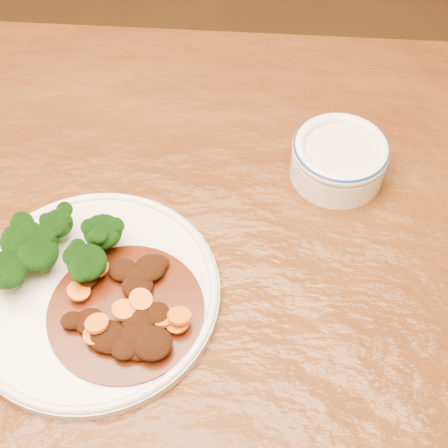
{
  "coord_description": "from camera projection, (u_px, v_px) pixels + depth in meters",
  "views": [
    {
      "loc": [
        0.12,
        -0.44,
        1.39
      ],
      "look_at": [
        0.14,
        0.02,
        0.77
      ],
      "focal_mm": 50.0,
      "sensor_mm": 36.0,
      "label": 1
    }
  ],
  "objects": [
    {
      "name": "dining_table",
      "position": [
        117.0,
        284.0,
        0.84
      ],
      "size": [
        1.6,
        1.08,
        0.75
      ],
      "rotation": [
        0.0,
        0.0,
        -0.13
      ],
      "color": "#542D0E",
      "rests_on": "ground"
    },
    {
      "name": "ground",
      "position": [
        159.0,
        442.0,
        1.37
      ],
      "size": [
        4.0,
        4.0,
        0.0
      ],
      "primitive_type": "plane",
      "color": "#422410",
      "rests_on": "ground"
    },
    {
      "name": "dinner_plate",
      "position": [
        93.0,
        293.0,
        0.73
      ],
      "size": [
        0.3,
        0.3,
        0.02
      ],
      "rotation": [
        0.0,
        0.0,
        0.03
      ],
      "color": "silver",
      "rests_on": "dining_table"
    },
    {
      "name": "mince_stew",
      "position": [
        129.0,
        314.0,
        0.69
      ],
      "size": [
        0.18,
        0.18,
        0.03
      ],
      "color": "#481A07",
      "rests_on": "dinner_plate"
    },
    {
      "name": "broccoli_florets",
      "position": [
        52.0,
        249.0,
        0.72
      ],
      "size": [
        0.15,
        0.11,
        0.05
      ],
      "color": "#6E924B",
      "rests_on": "dinner_plate"
    },
    {
      "name": "dip_bowl",
      "position": [
        339.0,
        158.0,
        0.82
      ],
      "size": [
        0.13,
        0.13,
        0.06
      ],
      "rotation": [
        0.0,
        0.0,
        -0.36
      ],
      "color": "white",
      "rests_on": "dining_table"
    }
  ]
}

